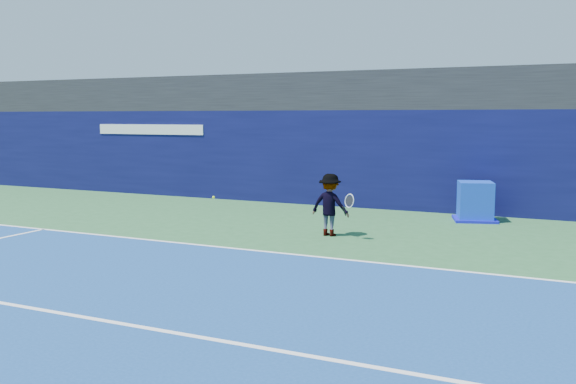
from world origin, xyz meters
The scene contains 8 objects.
ground centered at (0.00, 0.00, 0.00)m, with size 80.00×80.00×0.00m, color #2A5E32.
baseline centered at (0.00, 3.00, 0.01)m, with size 24.00×0.10×0.01m, color white.
service_line centered at (0.00, -2.00, 0.01)m, with size 24.00×0.10×0.01m, color white.
stadium_band centered at (0.00, 11.50, 3.60)m, with size 36.00×3.00×1.20m, color black.
back_wall_assembly centered at (0.00, 10.50, 1.50)m, with size 36.00×1.03×3.00m.
equipment_cart centered at (4.51, 9.04, 0.48)m, with size 1.38×1.38×1.06m.
tennis_player centered at (1.76, 5.31, 0.74)m, with size 1.22×0.69×1.47m.
tennis_ball centered at (-1.15, 4.81, 0.82)m, with size 0.07×0.07×0.07m.
Camera 1 is at (7.25, -8.67, 2.81)m, focal length 40.00 mm.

